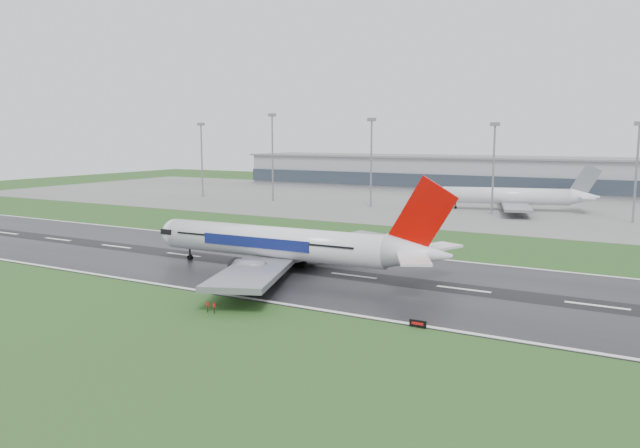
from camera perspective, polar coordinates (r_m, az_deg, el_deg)
The scene contains 12 objects.
ground at distance 119.56m, azimuth -5.49°, elevation -3.83°, with size 520.00×520.00×0.00m, color #204619.
runway at distance 119.55m, azimuth -5.49°, elevation -3.80°, with size 400.00×45.00×0.10m, color black.
apron at distance 232.25m, azimuth 12.32°, elevation 1.89°, with size 400.00×130.00×0.08m, color slate.
terminal at distance 289.40m, azimuth 15.84°, elevation 4.47°, with size 240.00×36.00×15.00m, color gray.
main_airliner at distance 111.06m, azimuth -2.69°, elevation -0.05°, with size 59.82×56.97×17.66m, color white, non-canonical shape.
parked_airliner at distance 215.01m, azimuth 17.68°, elevation 3.30°, with size 53.24×49.57×15.61m, color silver, non-canonical shape.
runway_sign at distance 81.71m, azimuth 9.16°, elevation -9.23°, with size 2.30×0.26×1.04m, color black, non-canonical shape.
floodmast_0 at distance 256.66m, azimuth -11.02°, elevation 5.78°, with size 0.64×0.64×29.23m, color gray.
floodmast_1 at distance 235.61m, azimuth -4.47°, elevation 6.08°, with size 0.64×0.64×32.35m, color gray.
floodmast_2 at distance 215.47m, azimuth 4.82°, elevation 5.57°, with size 0.64×0.64×30.08m, color gray.
floodmast_3 at distance 201.74m, azimuth 15.94°, elevation 4.82°, with size 0.64×0.64×28.07m, color gray.
floodmast_4 at distance 196.47m, azimuth 27.52°, elevation 4.10°, with size 0.64×0.64×27.87m, color gray.
Camera 1 is at (66.68, -96.08, 24.88)m, focal length 34.13 mm.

